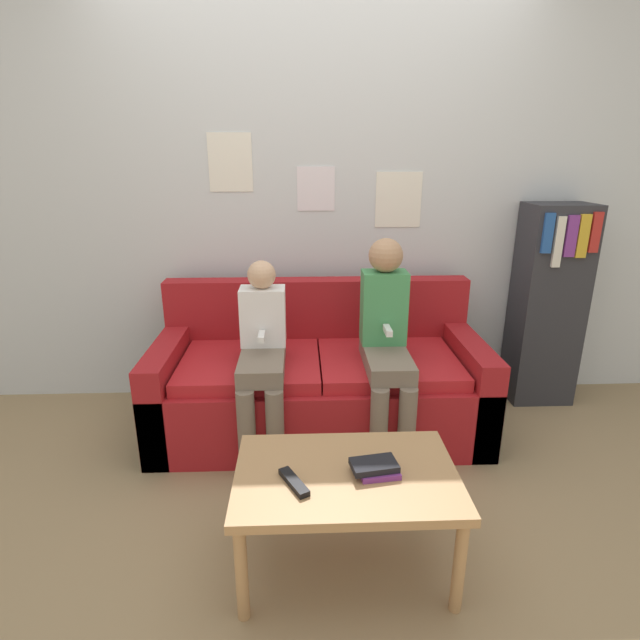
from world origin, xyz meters
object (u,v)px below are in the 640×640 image
coffee_table (346,483)px  person_left (262,351)px  couch (319,382)px  tv_remote (294,482)px  person_right (386,336)px  bookshelf (547,305)px

coffee_table → person_left: size_ratio=0.82×
couch → tv_remote: couch is taller
couch → person_right: (0.35, -0.19, 0.35)m
tv_remote → person_right: bearing=35.2°
couch → bookshelf: 1.52m
person_left → person_right: person_right is taller
coffee_table → tv_remote: (-0.19, -0.07, 0.06)m
coffee_table → person_right: (0.29, 0.88, 0.26)m
coffee_table → person_right: bearing=71.9°
couch → coffee_table: (0.06, -1.07, 0.09)m
tv_remote → bookshelf: (1.58, 1.44, 0.20)m
person_left → bookshelf: size_ratio=0.80×
coffee_table → person_left: (-0.36, 0.86, 0.19)m
couch → tv_remote: 1.16m
person_left → tv_remote: 0.96m
couch → coffee_table: couch is taller
coffee_table → bookshelf: size_ratio=0.65×
coffee_table → person_left: bearing=112.9°
person_right → bookshelf: bookshelf is taller
coffee_table → tv_remote: size_ratio=4.89×
person_left → tv_remote: size_ratio=5.99×
couch → coffee_table: bearing=-86.8°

